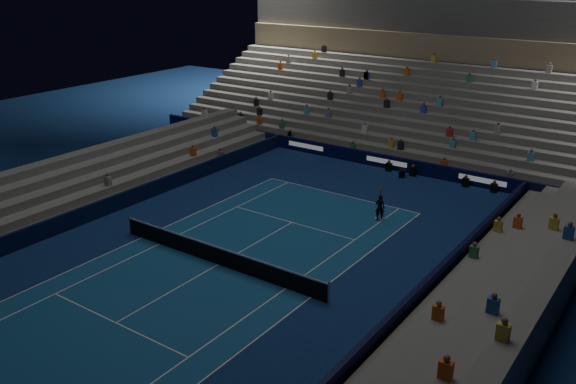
% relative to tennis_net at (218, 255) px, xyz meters
% --- Properties ---
extents(ground, '(90.00, 90.00, 0.00)m').
position_rel_tennis_net_xyz_m(ground, '(0.00, 0.00, -0.50)').
color(ground, navy).
rests_on(ground, ground).
extents(court_surface, '(10.97, 23.77, 0.01)m').
position_rel_tennis_net_xyz_m(court_surface, '(0.00, 0.00, -0.50)').
color(court_surface, navy).
rests_on(court_surface, ground).
extents(sponsor_barrier_far, '(44.00, 0.25, 1.00)m').
position_rel_tennis_net_xyz_m(sponsor_barrier_far, '(0.00, 18.50, -0.00)').
color(sponsor_barrier_far, black).
rests_on(sponsor_barrier_far, ground).
extents(sponsor_barrier_east, '(0.25, 37.00, 1.00)m').
position_rel_tennis_net_xyz_m(sponsor_barrier_east, '(9.70, 0.00, -0.00)').
color(sponsor_barrier_east, black).
rests_on(sponsor_barrier_east, ground).
extents(sponsor_barrier_west, '(0.25, 37.00, 1.00)m').
position_rel_tennis_net_xyz_m(sponsor_barrier_west, '(-9.70, 0.00, -0.00)').
color(sponsor_barrier_west, black).
rests_on(sponsor_barrier_west, ground).
extents(grandstand_main, '(44.00, 15.20, 11.20)m').
position_rel_tennis_net_xyz_m(grandstand_main, '(0.00, 27.90, 2.87)').
color(grandstand_main, slate).
rests_on(grandstand_main, ground).
extents(grandstand_east, '(5.00, 37.00, 2.50)m').
position_rel_tennis_net_xyz_m(grandstand_east, '(13.17, 0.00, 0.41)').
color(grandstand_east, slate).
rests_on(grandstand_east, ground).
extents(grandstand_west, '(5.00, 37.00, 2.50)m').
position_rel_tennis_net_xyz_m(grandstand_west, '(-13.17, 0.00, 0.41)').
color(grandstand_west, slate).
rests_on(grandstand_west, ground).
extents(tennis_net, '(12.90, 0.10, 1.10)m').
position_rel_tennis_net_xyz_m(tennis_net, '(0.00, 0.00, 0.00)').
color(tennis_net, '#B2B2B7').
rests_on(tennis_net, ground).
extents(tennis_player, '(0.64, 0.51, 1.55)m').
position_rel_tennis_net_xyz_m(tennis_player, '(3.93, 9.64, 0.27)').
color(tennis_player, black).
rests_on(tennis_player, ground).
extents(broadcast_camera, '(0.57, 0.92, 0.54)m').
position_rel_tennis_net_xyz_m(broadcast_camera, '(1.71, 17.34, -0.22)').
color(broadcast_camera, black).
rests_on(broadcast_camera, ground).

